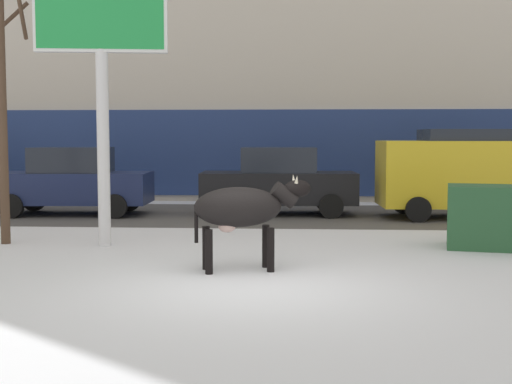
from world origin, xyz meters
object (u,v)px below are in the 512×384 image
cow_black (242,209)px  dumpster (494,217)px  bare_tree_right_lot (2,102)px  car_yellow_van (470,171)px  car_black_sedan (279,181)px  billboard (101,22)px  car_navy_sedan (72,182)px

cow_black → dumpster: bearing=28.8°
bare_tree_right_lot → car_yellow_van: bearing=26.2°
cow_black → car_black_sedan: 8.00m
billboard → car_navy_sedan: 6.72m
car_navy_sedan → car_black_sedan: size_ratio=1.00×
car_navy_sedan → car_black_sedan: bearing=4.1°
bare_tree_right_lot → dumpster: bearing=0.4°
car_navy_sedan → car_yellow_van: (10.62, -0.09, 0.33)m
cow_black → billboard: 4.99m
billboard → car_black_sedan: 7.35m
cow_black → dumpster: 5.26m
billboard → car_black_sedan: bearing=60.5°
car_navy_sedan → car_black_sedan: (5.61, 0.40, 0.00)m
bare_tree_right_lot → dumpster: 9.80m
car_navy_sedan → bare_tree_right_lot: size_ratio=0.83×
billboard → dumpster: 8.38m
cow_black → car_yellow_van: 9.20m
billboard → car_yellow_van: billboard is taller
cow_black → billboard: billboard is taller
billboard → dumpster: billboard is taller
car_black_sedan → dumpster: 6.96m
car_navy_sedan → car_yellow_van: size_ratio=0.91×
billboard → car_yellow_van: (8.22, 5.18, -3.07)m
car_black_sedan → car_yellow_van: bearing=-5.6°
car_navy_sedan → car_black_sedan: same height
dumpster → car_navy_sedan: bearing=152.9°
cow_black → car_navy_sedan: bearing=125.0°
billboard → car_navy_sedan: billboard is taller
car_navy_sedan → car_yellow_van: bearing=-0.5°
billboard → dumpster: size_ratio=3.27×
cow_black → bare_tree_right_lot: 5.82m
car_black_sedan → dumpster: bearing=-51.9°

